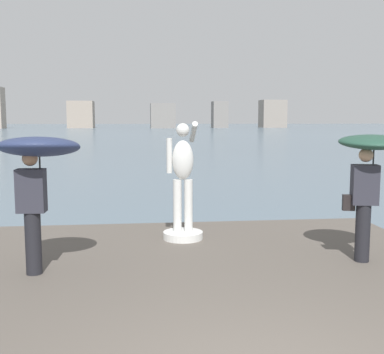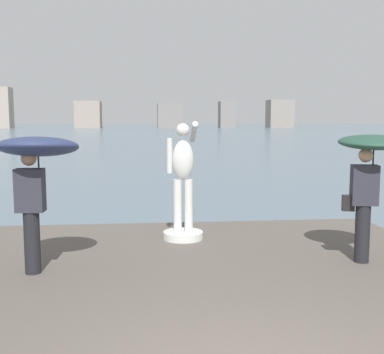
% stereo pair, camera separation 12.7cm
% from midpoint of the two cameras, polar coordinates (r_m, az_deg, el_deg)
% --- Properties ---
extents(ground_plane, '(400.00, 400.00, 0.00)m').
position_cam_midpoint_polar(ground_plane, '(43.29, -4.37, 3.53)').
color(ground_plane, slate).
extents(pier, '(7.75, 9.64, 0.40)m').
position_cam_midpoint_polar(pier, '(5.62, 4.02, -17.91)').
color(pier, '#564F47').
rests_on(pier, ground).
extents(statue_white_figure, '(0.72, 0.92, 2.12)m').
position_cam_midpoint_polar(statue_white_figure, '(8.61, -0.66, -1.71)').
color(statue_white_figure, silver).
rests_on(statue_white_figure, pier).
extents(onlooker_left, '(1.16, 1.19, 1.97)m').
position_cam_midpoint_polar(onlooker_left, '(6.93, -17.52, 1.74)').
color(onlooker_left, black).
rests_on(onlooker_left, pier).
extents(onlooker_right, '(1.22, 1.23, 1.95)m').
position_cam_midpoint_polar(onlooker_right, '(7.63, 20.87, 1.65)').
color(onlooker_right, black).
rests_on(onlooker_right, pier).
extents(distant_skyline, '(82.49, 12.13, 10.88)m').
position_cam_midpoint_polar(distant_skyline, '(135.96, -3.99, 7.52)').
color(distant_skyline, '#A89989').
rests_on(distant_skyline, ground).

